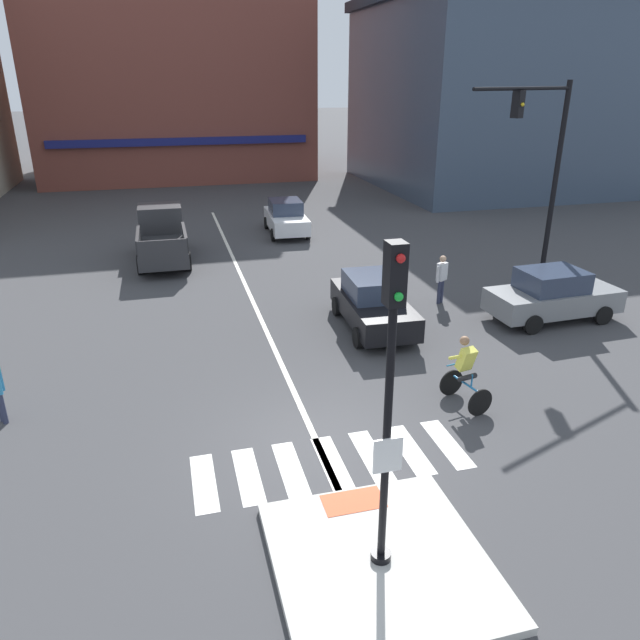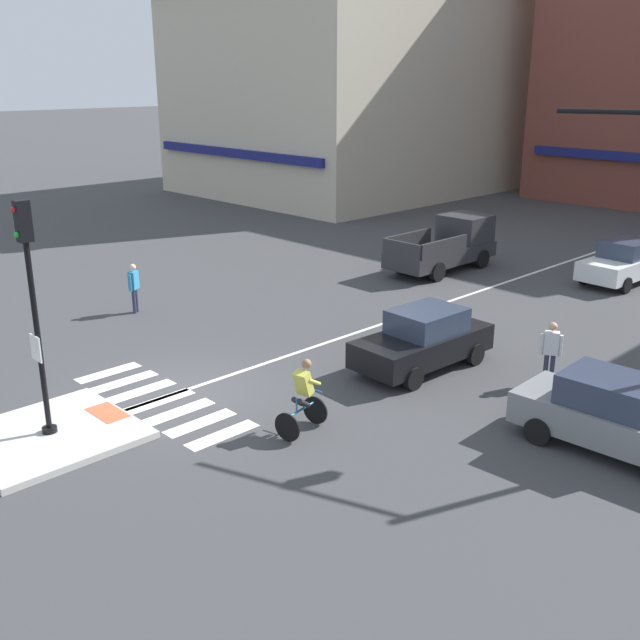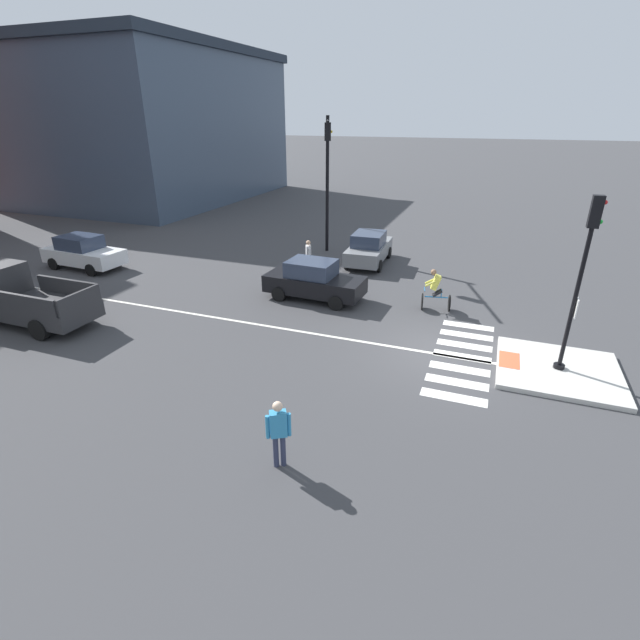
{
  "view_description": "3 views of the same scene",
  "coord_description": "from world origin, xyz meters",
  "views": [
    {
      "loc": [
        -2.74,
        -10.05,
        7.1
      ],
      "look_at": [
        0.75,
        3.12,
        1.51
      ],
      "focal_mm": 33.06,
      "sensor_mm": 36.0,
      "label": 1
    },
    {
      "loc": [
        14.65,
        -9.38,
        7.61
      ],
      "look_at": [
        1.15,
        3.72,
        1.36
      ],
      "focal_mm": 41.7,
      "sensor_mm": 36.0,
      "label": 2
    },
    {
      "loc": [
        -13.95,
        -1.01,
        7.15
      ],
      "look_at": [
        -1.16,
        3.82,
        1.07
      ],
      "focal_mm": 26.1,
      "sensor_mm": 36.0,
      "label": 3
    }
  ],
  "objects": [
    {
      "name": "ground_plane",
      "position": [
        0.0,
        0.0,
        0.0
      ],
      "size": [
        300.0,
        300.0,
        0.0
      ],
      "primitive_type": "plane",
      "color": "#3D3D3F"
    },
    {
      "name": "traffic_island",
      "position": [
        0.0,
        -3.42,
        0.07
      ],
      "size": [
        3.31,
        3.48,
        0.15
      ],
      "primitive_type": "cube",
      "color": "beige",
      "rests_on": "ground"
    },
    {
      "name": "tactile_pad_front",
      "position": [
        0.0,
        -2.03,
        0.15
      ],
      "size": [
        1.1,
        0.6,
        0.01
      ],
      "primitive_type": "cube",
      "color": "#DB5B38",
      "rests_on": "traffic_island"
    },
    {
      "name": "signal_pole",
      "position": [
        0.0,
        -3.43,
        3.21
      ],
      "size": [
        0.44,
        0.38,
        5.09
      ],
      "color": "black",
      "rests_on": "traffic_island"
    },
    {
      "name": "crosswalk_stripe_a",
      "position": [
        -2.52,
        -0.63,
        0.0
      ],
      "size": [
        0.44,
        1.8,
        0.01
      ],
      "primitive_type": "cube",
      "color": "silver",
      "rests_on": "ground"
    },
    {
      "name": "crosswalk_stripe_b",
      "position": [
        -1.68,
        -0.63,
        0.0
      ],
      "size": [
        0.44,
        1.8,
        0.01
      ],
      "primitive_type": "cube",
      "color": "silver",
      "rests_on": "ground"
    },
    {
      "name": "crosswalk_stripe_c",
      "position": [
        -0.84,
        -0.63,
        0.0
      ],
      "size": [
        0.44,
        1.8,
        0.01
      ],
      "primitive_type": "cube",
      "color": "silver",
      "rests_on": "ground"
    },
    {
      "name": "crosswalk_stripe_d",
      "position": [
        0.0,
        -0.63,
        0.0
      ],
      "size": [
        0.44,
        1.8,
        0.01
      ],
      "primitive_type": "cube",
      "color": "silver",
      "rests_on": "ground"
    },
    {
      "name": "crosswalk_stripe_e",
      "position": [
        0.84,
        -0.63,
        0.0
      ],
      "size": [
        0.44,
        1.8,
        0.01
      ],
      "primitive_type": "cube",
      "color": "silver",
      "rests_on": "ground"
    },
    {
      "name": "crosswalk_stripe_f",
      "position": [
        1.68,
        -0.63,
        0.0
      ],
      "size": [
        0.44,
        1.8,
        0.01
      ],
      "primitive_type": "cube",
      "color": "silver",
      "rests_on": "ground"
    },
    {
      "name": "crosswalk_stripe_g",
      "position": [
        2.52,
        -0.63,
        0.0
      ],
      "size": [
        0.44,
        1.8,
        0.01
      ],
      "primitive_type": "cube",
      "color": "silver",
      "rests_on": "ground"
    },
    {
      "name": "lane_centre_line",
      "position": [
        -0.11,
        10.0,
        0.0
      ],
      "size": [
        0.14,
        28.0,
        0.01
      ],
      "primitive_type": "cube",
      "color": "silver",
      "rests_on": "ground"
    },
    {
      "name": "traffic_light_mast",
      "position": [
        9.6,
        7.48,
        4.58
      ],
      "size": [
        4.39,
        1.69,
        7.08
      ],
      "color": "black",
      "rests_on": "ground"
    },
    {
      "name": "building_corner_right",
      "position": [
        -1.16,
        41.52,
        8.3
      ],
      "size": [
        20.13,
        16.75,
        16.57
      ],
      "color": "brown",
      "rests_on": "ground"
    },
    {
      "name": "building_far_block",
      "position": [
        22.67,
        28.9,
        6.2
      ],
      "size": [
        21.86,
        17.0,
        12.36
      ],
      "color": "#3D4C60",
      "rests_on": "ground"
    },
    {
      "name": "car_white_eastbound_distant",
      "position": [
        2.98,
        18.06,
        0.81
      ],
      "size": [
        2.0,
        4.18,
        1.64
      ],
      "color": "white",
      "rests_on": "ground"
    },
    {
      "name": "car_grey_cross_right",
      "position": [
        8.79,
        4.89,
        0.81
      ],
      "size": [
        4.17,
        1.97,
        1.64
      ],
      "color": "slate",
      "rests_on": "ground"
    },
    {
      "name": "car_black_eastbound_mid",
      "position": [
        3.1,
        5.71,
        0.81
      ],
      "size": [
        1.98,
        4.17,
        1.64
      ],
      "color": "black",
      "rests_on": "ground"
    },
    {
      "name": "pickup_truck_charcoal_westbound_distant",
      "position": [
        -2.96,
        14.98,
        0.98
      ],
      "size": [
        2.07,
        5.1,
        2.08
      ],
      "color": "#2D2D30",
      "rests_on": "ground"
    },
    {
      "name": "cyclist",
      "position": [
        3.62,
        0.8,
        0.87
      ],
      "size": [
        0.85,
        1.2,
        1.68
      ],
      "color": "black",
      "rests_on": "ground"
    },
    {
      "name": "pedestrian_waiting_far_side",
      "position": [
        6.05,
        7.14,
        0.98
      ],
      "size": [
        0.49,
        0.37,
        1.67
      ],
      "color": "#2D334C",
      "rests_on": "ground"
    }
  ]
}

